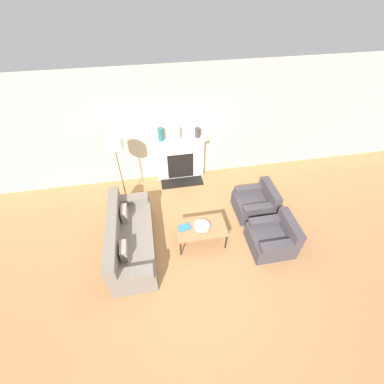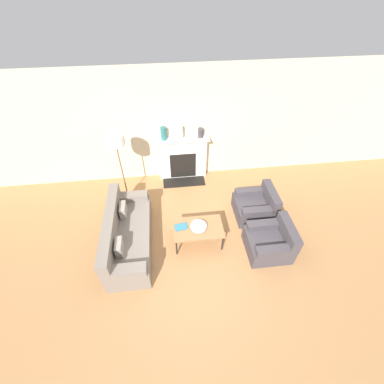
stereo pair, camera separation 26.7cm
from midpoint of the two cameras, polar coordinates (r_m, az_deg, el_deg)
name	(u,v)px [view 2 (the right image)]	position (r m, az deg, el deg)	size (l,w,h in m)	color
ground_plane	(192,253)	(5.48, 1.54, -13.44)	(18.00, 18.00, 0.00)	#A87547
wall_back	(180,126)	(6.47, -1.52, 14.33)	(18.00, 0.06, 2.90)	beige
fireplace	(183,159)	(6.82, -0.97, 7.38)	(1.36, 0.59, 1.20)	silver
couch	(127,235)	(5.47, -12.88, -9.42)	(0.83, 2.08, 0.87)	slate
armchair_near	(271,242)	(5.59, 18.42, -10.48)	(0.86, 0.82, 0.72)	#423D42
armchair_far	(256,206)	(6.17, 15.24, -3.05)	(0.86, 0.82, 0.72)	#423D42
coffee_table	(198,229)	(5.33, 2.80, -8.15)	(1.02, 0.62, 0.45)	olive
bowl	(199,226)	(5.26, 2.92, -7.66)	(0.33, 0.33, 0.08)	silver
book	(181,227)	(5.29, -1.00, -7.79)	(0.28, 0.21, 0.02)	teal
floor_lamp	(116,145)	(5.72, -15.23, 9.95)	(0.41, 0.41, 1.82)	brown
mantel_vase_left	(164,133)	(6.38, -5.11, 12.81)	(0.15, 0.15, 0.32)	#28666B
mantel_vase_center_left	(181,132)	(6.40, -1.27, 13.10)	(0.12, 0.12, 0.33)	beige
mantel_vase_center_right	(201,133)	(6.48, 3.13, 12.97)	(0.14, 0.14, 0.24)	#3D383D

